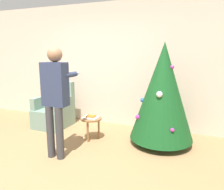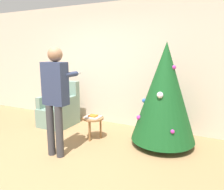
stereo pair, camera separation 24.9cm
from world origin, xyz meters
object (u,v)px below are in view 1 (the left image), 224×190
at_px(armchair, 55,111).
at_px(christmas_tree, 163,92).
at_px(side_stool, 91,121).
at_px(person_standing, 55,93).

bearing_deg(armchair, christmas_tree, -2.12).
bearing_deg(christmas_tree, side_stool, -166.77).
distance_m(christmas_tree, side_stool, 1.43).
bearing_deg(armchair, side_stool, -18.99).
relative_size(christmas_tree, armchair, 1.85).
distance_m(christmas_tree, armchair, 2.46).
xyz_separation_m(christmas_tree, armchair, (-2.38, 0.09, -0.62)).
bearing_deg(side_stool, person_standing, -102.71).
bearing_deg(side_stool, armchair, 161.01).
distance_m(person_standing, side_stool, 1.07).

